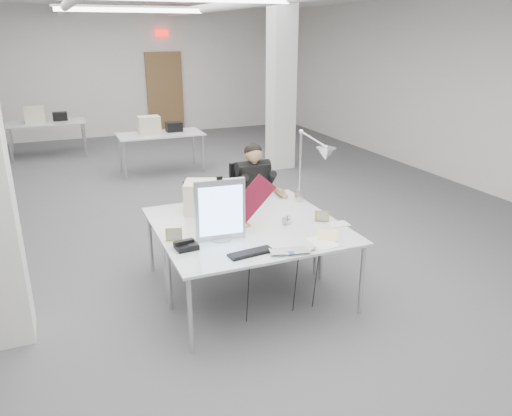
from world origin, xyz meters
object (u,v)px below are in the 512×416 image
at_px(laptop, 291,254).
at_px(desk_main, 265,242).
at_px(bankers_lamp, 241,208).
at_px(beige_monitor, 202,197).
at_px(office_chair, 252,207).
at_px(architect_lamp, 311,170).
at_px(monitor, 220,210).
at_px(desk_phone, 186,246).
at_px(seated_person, 254,179).

bearing_deg(laptop, desk_main, 114.71).
height_order(bankers_lamp, beige_monitor, bankers_lamp).
distance_m(office_chair, architect_lamp, 1.13).
height_order(monitor, architect_lamp, architect_lamp).
height_order(laptop, beige_monitor, beige_monitor).
xyz_separation_m(desk_main, bankers_lamp, (-0.07, 0.42, 0.20)).
distance_m(monitor, desk_phone, 0.45).
bearing_deg(office_chair, seated_person, -90.63).
height_order(bankers_lamp, desk_phone, bankers_lamp).
bearing_deg(beige_monitor, laptop, -51.11).
xyz_separation_m(desk_main, monitor, (-0.37, 0.18, 0.30)).
xyz_separation_m(desk_main, desk_phone, (-0.73, 0.10, 0.04)).
relative_size(office_chair, monitor, 1.80).
xyz_separation_m(office_chair, desk_phone, (-1.21, -1.41, 0.26)).
bearing_deg(architect_lamp, monitor, -172.23).
xyz_separation_m(desk_main, architect_lamp, (0.82, 0.66, 0.44)).
xyz_separation_m(seated_person, beige_monitor, (-0.79, -0.48, 0.02)).
relative_size(seated_person, laptop, 2.38).
bearing_deg(desk_phone, desk_main, -11.30).
height_order(seated_person, architect_lamp, architect_lamp).
height_order(monitor, bankers_lamp, monitor).
bearing_deg(desk_main, beige_monitor, 107.73).
height_order(bankers_lamp, architect_lamp, architect_lamp).
bearing_deg(desk_main, monitor, 153.58).
distance_m(desk_main, bankers_lamp, 0.47).
relative_size(desk_phone, beige_monitor, 0.55).
relative_size(seated_person, bankers_lamp, 2.27).
relative_size(office_chair, desk_phone, 5.42).
distance_m(monitor, bankers_lamp, 0.39).
distance_m(office_chair, laptop, 1.96).
distance_m(bankers_lamp, architect_lamp, 0.96).
bearing_deg(architect_lamp, beige_monitor, 150.39).
relative_size(desk_main, seated_person, 2.11).
height_order(office_chair, architect_lamp, architect_lamp).
relative_size(monitor, laptop, 1.63).
distance_m(office_chair, desk_phone, 1.87).
bearing_deg(architect_lamp, laptop, -139.19).
xyz_separation_m(seated_person, laptop, (-0.40, -1.85, -0.13)).
xyz_separation_m(seated_person, monitor, (-0.85, -1.27, 0.15)).
xyz_separation_m(laptop, desk_phone, (-0.81, 0.49, 0.01)).
height_order(laptop, bankers_lamp, bankers_lamp).
relative_size(desk_main, bankers_lamp, 4.79).
xyz_separation_m(bankers_lamp, desk_phone, (-0.65, -0.32, -0.16)).
xyz_separation_m(bankers_lamp, beige_monitor, (-0.24, 0.56, -0.02)).
distance_m(bankers_lamp, beige_monitor, 0.61).
bearing_deg(laptop, seated_person, 90.83).
bearing_deg(desk_phone, architect_lamp, 16.34).
height_order(desk_main, beige_monitor, beige_monitor).
relative_size(monitor, bankers_lamp, 1.55).
height_order(laptop, architect_lamp, architect_lamp).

